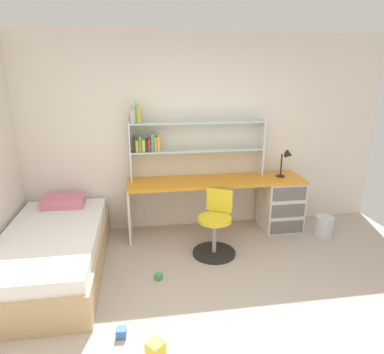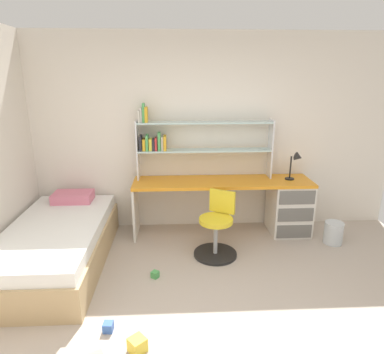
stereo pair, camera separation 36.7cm
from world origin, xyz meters
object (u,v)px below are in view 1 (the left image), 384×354
Objects in this scene: waste_bin at (324,227)px; toy_block_blue_3 at (121,333)px; desk at (262,200)px; desk_lamp at (287,159)px; bookshelf_hutch at (180,139)px; toy_block_yellow_2 at (156,349)px; bed_platform at (53,252)px; swivel_chair at (215,230)px; toy_block_green_1 at (158,277)px.

waste_bin is 3.49× the size of toy_block_blue_3.
desk is 0.88m from waste_bin.
desk_lamp is at bearing -3.82° from desk.
desk is at bearing 44.33° from toy_block_blue_3.
toy_block_blue_3 is at bearing -110.48° from bookshelf_hutch.
desk_lamp is 2.94m from toy_block_yellow_2.
toy_block_blue_3 is at bearing -140.39° from desk_lamp.
desk_lamp is 0.19× the size of bed_platform.
desk_lamp is 3.11m from bed_platform.
swivel_chair is 1.84m from bed_platform.
bed_platform is 28.38× the size of toy_block_green_1.
bed_platform is at bearing -174.32° from waste_bin.
desk_lamp is at bearing 39.61° from toy_block_blue_3.
desk_lamp reaches higher than bed_platform.
bookshelf_hutch is at bearing 114.15° from swivel_chair.
desk is 3.06× the size of swivel_chair.
toy_block_green_1 is at bearing -163.48° from waste_bin.
desk is 8.25× the size of waste_bin.
desk_lamp is 5.41× the size of toy_block_green_1.
desk is at bearing 15.13° from bed_platform.
desk_lamp is 4.68× the size of toy_block_blue_3.
toy_block_yellow_2 is at bearing -144.32° from waste_bin.
toy_block_green_1 is at bearing -16.54° from bed_platform.
bed_platform is 3.39m from waste_bin.
toy_block_yellow_2 is (-1.59, -2.05, -0.37)m from desk.
waste_bin is 4.03× the size of toy_block_green_1.
bookshelf_hutch reaches higher than bed_platform.
desk is at bearing 153.40° from waste_bin.
bookshelf_hutch is at bearing 72.25° from toy_block_green_1.
swivel_chair is at bearing -143.87° from desk.
toy_block_green_1 is at bearing 65.46° from toy_block_blue_3.
toy_block_blue_3 is at bearing -55.30° from bed_platform.
swivel_chair is 10.88× the size of toy_block_green_1.
waste_bin is (1.87, -0.54, -1.14)m from bookshelf_hutch.
waste_bin is at bearing 7.52° from swivel_chair.
bed_platform is at bearing 124.70° from toy_block_blue_3.
bookshelf_hutch is 14.94× the size of toy_block_yellow_2.
waste_bin is 2.98m from toy_block_blue_3.
bookshelf_hutch is 2.45m from toy_block_blue_3.
desk is 0.99m from swivel_chair.
toy_block_green_1 is at bearing -145.31° from desk.
toy_block_blue_3 is (-0.27, 0.23, -0.02)m from toy_block_yellow_2.
desk_lamp reaches higher than toy_block_yellow_2.
swivel_chair is at bearing 33.03° from toy_block_green_1.
bed_platform is 16.75× the size of toy_block_yellow_2.
waste_bin is at bearing -26.60° from desk.
toy_block_yellow_2 is at bearing -40.84° from toy_block_blue_3.
toy_block_yellow_2 is (-0.08, -1.01, 0.02)m from toy_block_green_1.
toy_block_blue_3 is at bearing 139.16° from toy_block_yellow_2.
bookshelf_hutch is 2.03m from bed_platform.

